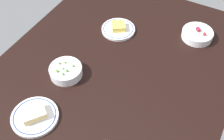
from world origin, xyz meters
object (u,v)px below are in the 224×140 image
Objects in this scene: bowl_berries at (197,34)px; plate_sandwich at (35,116)px; plate_cheese at (118,29)px; bowl_peas at (66,71)px.

bowl_berries is 0.82× the size of plate_sandwich.
plate_sandwich is at bearing 175.94° from plate_cheese.
plate_cheese is at bearing 110.89° from bowl_berries.
plate_sandwich is (-64.23, 4.56, 0.09)cm from plate_cheese.
bowl_berries is (53.38, -44.84, -0.23)cm from bowl_peas.
bowl_peas is 0.85× the size of plate_cheese.
bowl_berries reaches higher than plate_sandwich.
plate_cheese is 64.39cm from plate_sandwich.
bowl_peas is 69.71cm from bowl_berries.
plate_sandwich reaches higher than plate_cheese.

